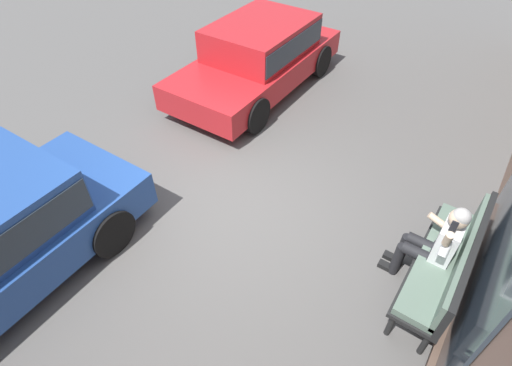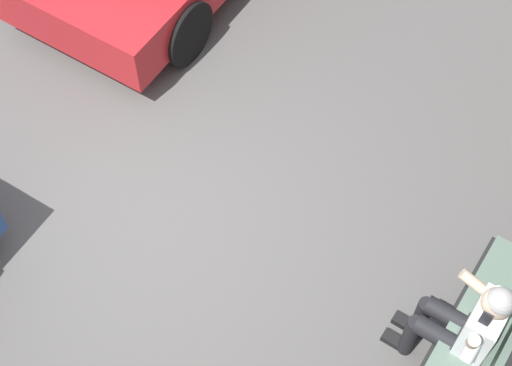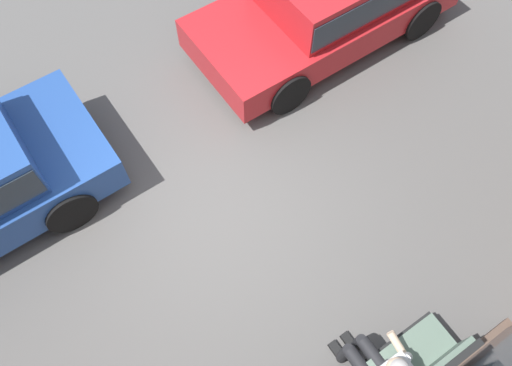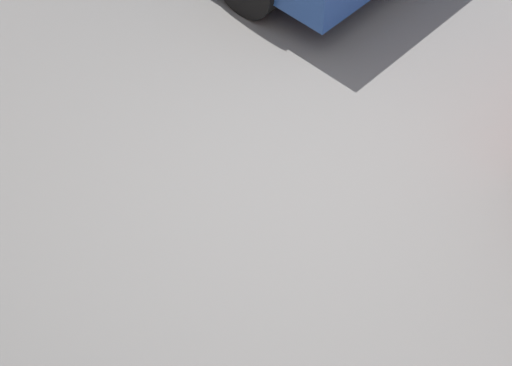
# 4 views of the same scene
# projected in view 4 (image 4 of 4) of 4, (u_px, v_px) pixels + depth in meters

# --- Properties ---
(ground_plane) EXTENTS (60.00, 60.00, 0.00)m
(ground_plane) POSITION_uv_depth(u_px,v_px,m) (308.00, 178.00, 5.30)
(ground_plane) COLOR #565451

